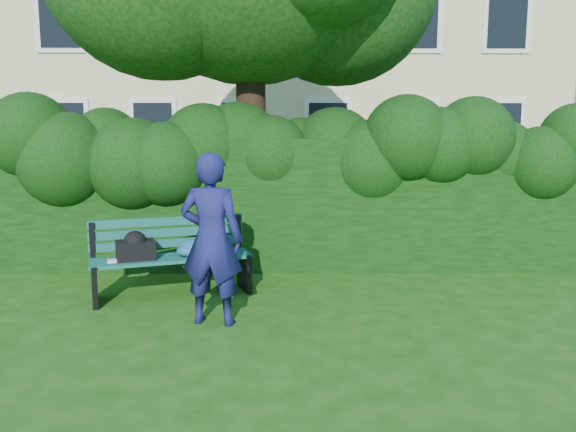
{
  "coord_description": "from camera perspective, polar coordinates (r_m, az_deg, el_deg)",
  "views": [
    {
      "loc": [
        -0.07,
        -5.66,
        1.89
      ],
      "look_at": [
        0.0,
        0.6,
        0.95
      ],
      "focal_mm": 35.0,
      "sensor_mm": 36.0,
      "label": 1
    }
  ],
  "objects": [
    {
      "name": "ground",
      "position": [
        5.97,
        0.06,
        -9.92
      ],
      "size": [
        80.0,
        80.0,
        0.0
      ],
      "primitive_type": "plane",
      "color": "#194D0F",
      "rests_on": "ground"
    },
    {
      "name": "apartment_building",
      "position": [
        20.07,
        -0.44,
        20.36
      ],
      "size": [
        16.0,
        8.08,
        12.0
      ],
      "color": "beige",
      "rests_on": "ground"
    },
    {
      "name": "hedge",
      "position": [
        7.93,
        -0.13,
        1.36
      ],
      "size": [
        10.0,
        1.0,
        1.8
      ],
      "color": "black",
      "rests_on": "ground"
    },
    {
      "name": "park_bench",
      "position": [
        6.64,
        -11.78,
        -3.75
      ],
      "size": [
        1.89,
        1.11,
        0.89
      ],
      "rotation": [
        0.0,
        0.0,
        0.33
      ],
      "color": "#0E4649",
      "rests_on": "ground"
    },
    {
      "name": "man_reading",
      "position": [
        5.53,
        -7.78,
        -2.36
      ],
      "size": [
        0.68,
        0.51,
        1.7
      ],
      "primitive_type": "imported",
      "rotation": [
        0.0,
        0.0,
        2.97
      ],
      "color": "#181954",
      "rests_on": "ground"
    }
  ]
}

